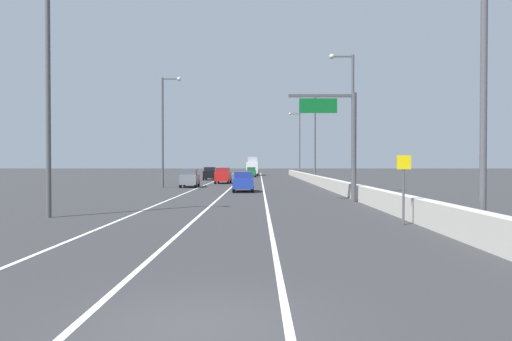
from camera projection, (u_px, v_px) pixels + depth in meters
ground_plane at (252, 181)px, 71.76m from camera, size 320.00×320.00×0.00m
lane_stripe_left at (210, 183)px, 62.79m from camera, size 0.16×130.00×0.00m
lane_stripe_center at (236, 183)px, 62.77m from camera, size 0.16×130.00×0.00m
lane_stripe_right at (262, 183)px, 62.75m from camera, size 0.16×130.00×0.00m
jersey_barrier_right at (329, 184)px, 47.70m from camera, size 0.60×120.00×1.10m
overhead_sign_gantry at (343, 133)px, 32.47m from camera, size 4.68×0.36×7.50m
speed_advisory_sign at (404, 184)px, 20.34m from camera, size 0.60×0.11×3.00m
lamp_post_right_near at (478, 48)px, 16.85m from camera, size 2.14×0.44×11.98m
lamp_post_right_second at (350, 115)px, 40.35m from camera, size 2.14×0.44×11.98m
lamp_post_right_third at (313, 133)px, 63.85m from camera, size 2.14×0.44×11.98m
lamp_post_right_fourth at (298, 141)px, 87.35m from camera, size 2.14×0.44×11.98m
lamp_post_left_near at (53, 79)px, 22.96m from camera, size 2.14×0.44×11.98m
lamp_post_left_mid at (165, 125)px, 51.15m from camera, size 2.14×0.44×11.98m
car_black_0 at (210, 174)px, 74.15m from camera, size 1.94×4.14×2.03m
car_red_1 at (223, 176)px, 61.89m from camera, size 1.98×4.55×2.06m
car_gray_2 at (190, 178)px, 52.18m from camera, size 1.97×4.22×2.00m
car_blue_3 at (243, 182)px, 43.84m from camera, size 2.06×4.38×1.86m
car_green_4 at (251, 172)px, 89.83m from camera, size 1.84×4.24×1.88m
car_yellow_5 at (217, 173)px, 82.41m from camera, size 1.80×4.23×1.94m
box_truck at (253, 167)px, 101.70m from camera, size 2.56×7.90×4.01m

